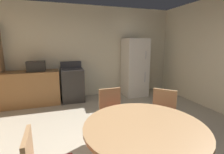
# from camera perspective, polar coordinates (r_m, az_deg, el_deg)

# --- Properties ---
(ground_plane) EXTENTS (14.00, 14.00, 0.00)m
(ground_plane) POSITION_cam_1_polar(r_m,az_deg,el_deg) (2.70, 3.37, -25.17)
(ground_plane) COLOR #A89E89
(wall_back) EXTENTS (5.81, 0.12, 2.70)m
(wall_back) POSITION_cam_1_polar(r_m,az_deg,el_deg) (5.13, -9.07, 8.46)
(wall_back) COLOR beige
(wall_back) RESTS_ON ground
(kitchen_counter) EXTENTS (1.79, 0.60, 0.90)m
(kitchen_counter) POSITION_cam_1_polar(r_m,az_deg,el_deg) (4.88, -28.18, -3.63)
(kitchen_counter) COLOR olive
(kitchen_counter) RESTS_ON ground
(oven_range) EXTENTS (0.60, 0.60, 1.10)m
(oven_range) POSITION_cam_1_polar(r_m,az_deg,el_deg) (4.81, -13.46, -2.56)
(oven_range) COLOR #2D2B28
(oven_range) RESTS_ON ground
(refrigerator) EXTENTS (0.68, 0.68, 1.76)m
(refrigerator) POSITION_cam_1_polar(r_m,az_deg,el_deg) (5.17, 7.85, 3.29)
(refrigerator) COLOR silver
(refrigerator) RESTS_ON ground
(microwave) EXTENTS (0.44, 0.32, 0.26)m
(microwave) POSITION_cam_1_polar(r_m,az_deg,el_deg) (4.73, -24.73, 3.40)
(microwave) COLOR black
(microwave) RESTS_ON kitchen_counter
(dining_table) EXTENTS (1.30, 1.30, 0.76)m
(dining_table) POSITION_cam_1_polar(r_m,az_deg,el_deg) (1.93, 10.95, -19.88)
(dining_table) COLOR #9E754C
(dining_table) RESTS_ON ground
(chair_north) EXTENTS (0.41, 0.41, 0.87)m
(chair_north) POSITION_cam_1_polar(r_m,az_deg,el_deg) (2.80, 0.03, -11.83)
(chair_north) COLOR #9E754C
(chair_north) RESTS_ON ground
(chair_northeast) EXTENTS (0.57, 0.57, 0.87)m
(chair_northeast) POSITION_cam_1_polar(r_m,az_deg,el_deg) (2.87, 17.03, -11.80)
(chair_northeast) COLOR #9E754C
(chair_northeast) RESTS_ON ground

